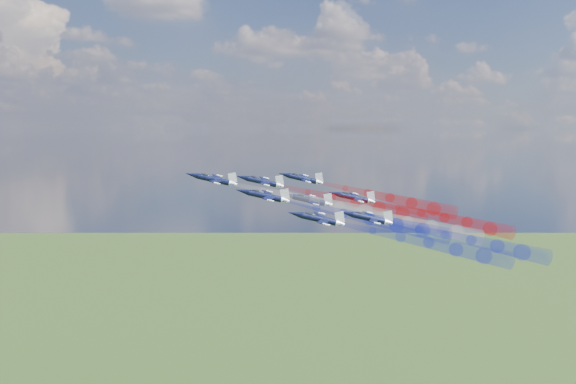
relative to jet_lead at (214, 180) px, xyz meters
name	(u,v)px	position (x,y,z in m)	size (l,w,h in m)	color
jet_lead	(214,180)	(0.00, 0.00, 0.00)	(10.90, 13.62, 3.63)	black
trail_lead	(314,202)	(24.64, -7.37, -5.85)	(4.54, 40.71, 4.54)	white
jet_inner_left	(265,196)	(9.59, -12.34, -3.37)	(10.90, 13.62, 3.63)	black
trail_inner_left	(370,219)	(34.23, -19.71, -9.23)	(4.54, 40.71, 4.54)	#1825D1
jet_inner_right	(262,182)	(15.25, 6.99, -1.50)	(10.90, 13.62, 3.63)	black
trail_inner_right	(355,202)	(39.89, -0.38, -7.35)	(4.54, 40.71, 4.54)	red
jet_outer_left	(319,219)	(18.23, -25.11, -7.74)	(10.90, 13.62, 3.63)	black
trail_outer_left	(429,243)	(42.86, -32.48, -13.60)	(4.54, 40.71, 4.54)	#1825D1
jet_center_third	(310,200)	(23.70, -6.45, -5.54)	(10.90, 13.62, 3.63)	black
trail_center_third	(407,222)	(48.34, -13.82, -11.39)	(4.54, 40.71, 4.54)	white
jet_outer_right	(303,179)	(30.12, 14.21, -1.61)	(10.90, 13.62, 3.63)	black
trail_outer_right	(390,198)	(54.76, 6.83, -7.46)	(4.54, 40.71, 4.54)	red
jet_rear_left	(369,218)	(33.38, -20.60, -8.83)	(10.90, 13.62, 3.63)	black
trail_rear_left	(471,241)	(58.01, -27.97, -14.69)	(4.54, 40.71, 4.54)	#1825D1
jet_rear_right	(354,198)	(39.92, 0.72, -6.18)	(10.90, 13.62, 3.63)	black
trail_rear_right	(444,218)	(64.55, -6.65, -12.03)	(4.54, 40.71, 4.54)	red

